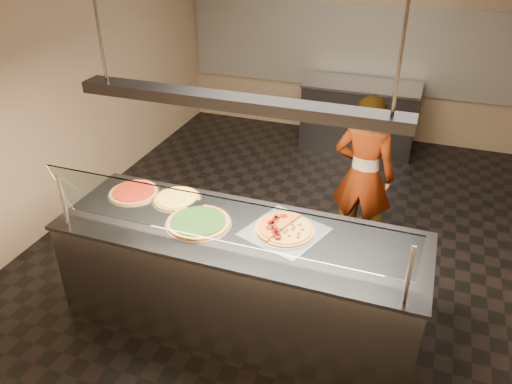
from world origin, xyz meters
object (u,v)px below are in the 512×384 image
(pizza_tomato, at_px, (134,192))
(perforated_tray, at_px, (285,231))
(half_pizza_pepperoni, at_px, (272,225))
(half_pizza_sausage, at_px, (298,231))
(pizza_spinach, at_px, (199,222))
(prep_table, at_px, (359,115))
(sneeze_guard, at_px, (220,221))
(pizza_cheese, at_px, (177,198))
(serving_counter, at_px, (240,277))
(heat_lamp_housing, at_px, (237,102))
(pizza_spatula, at_px, (188,200))
(worker, at_px, (363,176))

(pizza_tomato, bearing_deg, perforated_tray, -4.61)
(perforated_tray, bearing_deg, half_pizza_pepperoni, -179.73)
(half_pizza_pepperoni, distance_m, half_pizza_sausage, 0.21)
(pizza_spinach, xyz_separation_m, prep_table, (0.63, 3.92, -0.48))
(sneeze_guard, distance_m, prep_table, 4.32)
(sneeze_guard, relative_size, pizza_tomato, 5.98)
(sneeze_guard, height_order, pizza_tomato, sneeze_guard)
(pizza_tomato, bearing_deg, half_pizza_sausage, -4.33)
(half_pizza_sausage, height_order, pizza_cheese, half_pizza_sausage)
(serving_counter, xyz_separation_m, half_pizza_sausage, (0.44, 0.10, 0.49))
(half_pizza_pepperoni, bearing_deg, pizza_cheese, 170.90)
(pizza_spinach, distance_m, heat_lamp_housing, 1.06)
(serving_counter, bearing_deg, pizza_spatula, 157.40)
(pizza_tomato, height_order, worker, worker)
(pizza_cheese, xyz_separation_m, prep_table, (0.95, 3.66, -0.48))
(sneeze_guard, distance_m, perforated_tray, 0.62)
(pizza_spatula, xyz_separation_m, heat_lamp_housing, (0.54, -0.23, 0.99))
(sneeze_guard, bearing_deg, half_pizza_sausage, 44.83)
(pizza_spatula, bearing_deg, worker, 43.12)
(pizza_spinach, relative_size, pizza_cheese, 1.26)
(serving_counter, xyz_separation_m, pizza_spinach, (-0.33, -0.03, 0.48))
(pizza_tomato, bearing_deg, pizza_cheese, 4.14)
(serving_counter, xyz_separation_m, prep_table, (0.30, 3.90, 0.00))
(half_pizza_pepperoni, xyz_separation_m, worker, (0.50, 1.32, -0.15))
(half_pizza_sausage, bearing_deg, prep_table, 92.14)
(half_pizza_pepperoni, distance_m, heat_lamp_housing, 1.02)
(pizza_spatula, bearing_deg, sneeze_guard, -46.30)
(heat_lamp_housing, bearing_deg, perforated_tray, 16.11)
(half_pizza_sausage, xyz_separation_m, pizza_cheese, (-1.09, 0.14, -0.01))
(serving_counter, bearing_deg, half_pizza_sausage, 12.19)
(perforated_tray, bearing_deg, pizza_spatula, 171.57)
(half_pizza_sausage, bearing_deg, pizza_spinach, -171.00)
(perforated_tray, xyz_separation_m, pizza_spatula, (-0.88, 0.13, 0.02))
(pizza_spatula, relative_size, worker, 0.16)
(half_pizza_pepperoni, bearing_deg, half_pizza_sausage, -0.18)
(perforated_tray, distance_m, half_pizza_sausage, 0.11)
(half_pizza_pepperoni, bearing_deg, perforated_tray, 0.27)
(pizza_spatula, relative_size, prep_table, 0.16)
(heat_lamp_housing, bearing_deg, half_pizza_sausage, 12.19)
(pizza_tomato, distance_m, prep_table, 3.96)
(sneeze_guard, relative_size, prep_table, 1.64)
(prep_table, distance_m, worker, 2.54)
(half_pizza_sausage, bearing_deg, pizza_cheese, 172.61)
(worker, bearing_deg, half_pizza_pepperoni, 73.75)
(sneeze_guard, bearing_deg, pizza_spatula, 133.70)
(perforated_tray, relative_size, half_pizza_pepperoni, 1.39)
(half_pizza_sausage, relative_size, pizza_spinach, 0.93)
(worker, relative_size, heat_lamp_housing, 0.71)
(heat_lamp_housing, bearing_deg, half_pizza_pepperoni, 22.79)
(half_pizza_sausage, xyz_separation_m, pizza_tomato, (-1.49, 0.11, -0.01))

